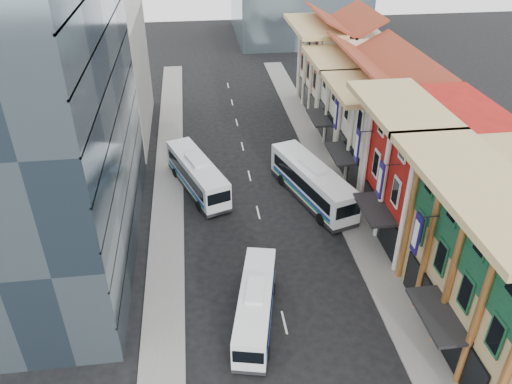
{
  "coord_description": "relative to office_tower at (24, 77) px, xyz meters",
  "views": [
    {
      "loc": [
        -5.24,
        -16.69,
        26.59
      ],
      "look_at": [
        -0.8,
        17.43,
        5.16
      ],
      "focal_mm": 35.0,
      "sensor_mm": 36.0,
      "label": 1
    }
  ],
  "objects": [
    {
      "name": "sidewalk_right",
      "position": [
        25.5,
        3.0,
        -14.93
      ],
      "size": [
        3.0,
        90.0,
        0.15
      ],
      "primitive_type": "cube",
      "color": "slate",
      "rests_on": "ground"
    },
    {
      "name": "sidewalk_left",
      "position": [
        8.5,
        3.0,
        -14.93
      ],
      "size": [
        3.0,
        90.0,
        0.15
      ],
      "primitive_type": "cube",
      "color": "slate",
      "rests_on": "ground"
    },
    {
      "name": "shophouse_red",
      "position": [
        31.0,
        -2.0,
        -9.0
      ],
      "size": [
        8.0,
        10.0,
        12.0
      ],
      "primitive_type": "cube",
      "color": "#A71912",
      "rests_on": "ground"
    },
    {
      "name": "shophouse_cream_near",
      "position": [
        31.0,
        7.5,
        -10.0
      ],
      "size": [
        8.0,
        9.0,
        10.0
      ],
      "primitive_type": "cube",
      "color": "silver",
      "rests_on": "ground"
    },
    {
      "name": "shophouse_cream_mid",
      "position": [
        31.0,
        16.5,
        -10.0
      ],
      "size": [
        8.0,
        9.0,
        10.0
      ],
      "primitive_type": "cube",
      "color": "silver",
      "rests_on": "ground"
    },
    {
      "name": "shophouse_cream_far",
      "position": [
        31.0,
        27.0,
        -9.5
      ],
      "size": [
        8.0,
        12.0,
        11.0
      ],
      "primitive_type": "cube",
      "color": "silver",
      "rests_on": "ground"
    },
    {
      "name": "office_tower",
      "position": [
        0.0,
        0.0,
        0.0
      ],
      "size": [
        12.0,
        26.0,
        30.0
      ],
      "primitive_type": "cube",
      "color": "#374958",
      "rests_on": "ground"
    },
    {
      "name": "office_block_far",
      "position": [
        1.0,
        23.0,
        -8.0
      ],
      "size": [
        10.0,
        18.0,
        14.0
      ],
      "primitive_type": "cube",
      "color": "gray",
      "rests_on": "ground"
    },
    {
      "name": "bus_left_near",
      "position": [
        15.0,
        -10.55,
        -13.45
      ],
      "size": [
        4.34,
        9.92,
        3.1
      ],
      "primitive_type": null,
      "rotation": [
        0.0,
        0.0,
        -0.22
      ],
      "color": "white",
      "rests_on": "ground"
    },
    {
      "name": "bus_left_far",
      "position": [
        11.5,
        7.94,
        -13.19
      ],
      "size": [
        6.22,
        11.5,
        3.61
      ],
      "primitive_type": null,
      "rotation": [
        0.0,
        0.0,
        0.34
      ],
      "color": "silver",
      "rests_on": "ground"
    },
    {
      "name": "bus_right",
      "position": [
        22.5,
        4.65,
        -13.02
      ],
      "size": [
        6.46,
        12.62,
        3.95
      ],
      "primitive_type": null,
      "rotation": [
        0.0,
        0.0,
        0.31
      ],
      "color": "white",
      "rests_on": "ground"
    }
  ]
}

